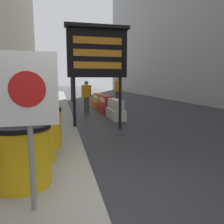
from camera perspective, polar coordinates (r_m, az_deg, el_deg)
The scene contains 13 objects.
ground_plane at distance 3.04m, azimuth -2.63°, elevation -23.76°, with size 120.00×120.00×0.00m, color #2D2D33.
barrel_drum_foreground at distance 3.34m, azimuth -22.39°, elevation -10.27°, with size 0.80×0.80×0.87m.
barrel_drum_middle at distance 4.17m, azimuth -20.03°, elevation -6.50°, with size 0.80×0.80×0.87m.
barrel_drum_back at distance 5.01m, azimuth -17.51°, elevation -3.96°, with size 0.80×0.80×0.87m.
warning_sign at distance 2.48m, azimuth -21.01°, elevation 2.50°, with size 0.63×0.08×1.76m.
message_board at distance 7.08m, azimuth -3.86°, elevation 15.00°, with size 2.00×0.36×3.29m.
jersey_barrier_white at distance 9.25m, azimuth 0.87°, elevation 0.47°, with size 0.51×1.65×0.82m.
jersey_barrier_red_striped at distance 11.15m, azimuth -1.61°, elevation 1.88°, with size 0.64×1.64×0.86m.
jersey_barrier_orange_near at distance 13.08m, azimuth -3.37°, elevation 2.75°, with size 0.64×1.92×0.83m.
traffic_cone_near at distance 12.80m, azimuth 1.41°, elevation 2.47°, with size 0.37×0.37×0.67m.
traffic_light_near_curb at distance 17.59m, azimuth -10.71°, elevation 12.77°, with size 0.28×0.44×4.21m.
pedestrian_worker at distance 14.83m, azimuth 1.37°, elevation 6.07°, with size 0.44×0.54×1.78m.
pedestrian_passerby at distance 10.95m, azimuth -6.69°, elevation 4.68°, with size 0.48×0.46×1.60m.
Camera 1 is at (-0.47, -2.53, 1.61)m, focal length 35.00 mm.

